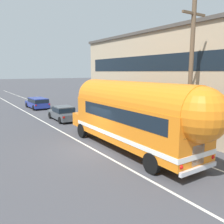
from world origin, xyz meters
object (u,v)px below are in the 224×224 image
car_lead (63,113)px  car_second (38,102)px  utility_pole (190,76)px  painted_bus (136,114)px

car_lead → car_second: bearing=89.2°
utility_pole → car_second: utility_pole is taller
car_lead → utility_pole: bearing=-79.6°
painted_bus → car_second: size_ratio=2.64×
utility_pole → painted_bus: utility_pole is taller
car_lead → car_second: same height
painted_bus → car_lead: bearing=89.3°
car_lead → car_second: 8.80m
painted_bus → car_lead: painted_bus is taller
utility_pole → car_second: bearing=95.9°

